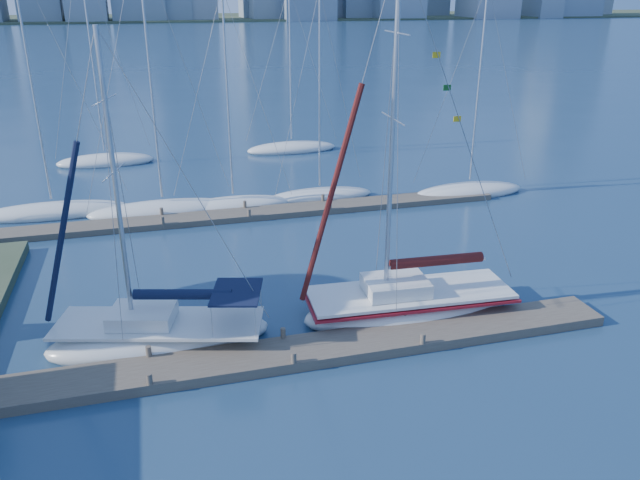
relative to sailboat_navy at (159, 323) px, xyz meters
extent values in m
plane|color=navy|center=(4.56, -2.29, -0.94)|extent=(700.00, 700.00, 0.00)
cube|color=brown|center=(4.56, -2.29, -0.74)|extent=(26.00, 2.00, 0.40)
cube|color=brown|center=(6.56, 13.71, -0.76)|extent=(30.00, 1.80, 0.36)
cube|color=#38472D|center=(4.56, 317.71, -0.94)|extent=(800.00, 100.00, 1.50)
ellipsoid|color=silver|center=(0.00, 0.00, -0.69)|extent=(8.89, 4.90, 1.48)
cube|color=silver|center=(0.00, 0.00, 0.00)|extent=(8.23, 4.52, 0.12)
cube|color=silver|center=(-0.57, 0.16, 0.34)|extent=(2.77, 2.36, 0.54)
cylinder|color=silver|center=(-0.95, 0.26, 5.45)|extent=(0.18, 0.18, 10.80)
cylinder|color=silver|center=(0.98, -0.27, 1.14)|extent=(3.89, 1.15, 0.10)
cylinder|color=black|center=(0.98, -0.27, 1.24)|extent=(3.66, 1.35, 0.40)
cube|color=black|center=(2.94, -0.80, 1.33)|extent=(2.34, 2.74, 0.08)
ellipsoid|color=silver|center=(10.27, -0.22, -0.67)|extent=(9.35, 3.52, 1.61)
cube|color=silver|center=(10.27, -0.22, 0.08)|extent=(8.66, 3.24, 0.13)
cube|color=silver|center=(9.62, -0.18, 0.46)|extent=(2.69, 2.10, 0.59)
cylinder|color=silver|center=(9.19, -0.16, 6.75)|extent=(0.19, 0.19, 13.24)
cylinder|color=silver|center=(11.37, -0.28, 1.32)|extent=(4.36, 0.35, 0.11)
cylinder|color=#460F10|center=(11.37, -0.28, 1.43)|extent=(4.03, 0.65, 0.43)
cube|color=maroon|center=(10.27, -0.22, -0.10)|extent=(8.86, 3.37, 0.11)
ellipsoid|color=silver|center=(-5.82, 17.15, -0.73)|extent=(9.31, 4.19, 1.18)
cylinder|color=silver|center=(-5.82, 17.15, 7.21)|extent=(0.13, 0.13, 14.16)
ellipsoid|color=silver|center=(0.69, 15.71, -0.72)|extent=(9.33, 5.23, 1.21)
cylinder|color=silver|center=(0.69, 15.71, 7.48)|extent=(0.13, 0.13, 14.65)
ellipsoid|color=silver|center=(5.00, 15.60, -0.75)|extent=(7.69, 3.81, 1.07)
cylinder|color=silver|center=(5.00, 15.60, 6.04)|extent=(0.12, 0.12, 12.03)
ellipsoid|color=silver|center=(10.76, 16.03, -0.75)|extent=(7.38, 4.74, 1.04)
cylinder|color=silver|center=(10.76, 16.03, 6.01)|extent=(0.11, 0.11, 12.03)
ellipsoid|color=silver|center=(20.71, 14.27, -0.73)|extent=(8.01, 3.56, 1.19)
cylinder|color=silver|center=(20.71, 14.27, 6.25)|extent=(0.13, 0.13, 12.23)
ellipsoid|color=silver|center=(-3.28, 29.03, -0.72)|extent=(7.82, 4.91, 1.25)
cylinder|color=silver|center=(-3.28, 29.03, 7.67)|extent=(0.14, 0.14, 14.96)
ellipsoid|color=silver|center=(11.91, 29.39, -0.72)|extent=(8.00, 3.73, 1.22)
cylinder|color=silver|center=(11.91, 29.39, 6.22)|extent=(0.13, 0.13, 12.10)
camera|label=1|loc=(0.45, -21.87, 11.84)|focal=35.00mm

